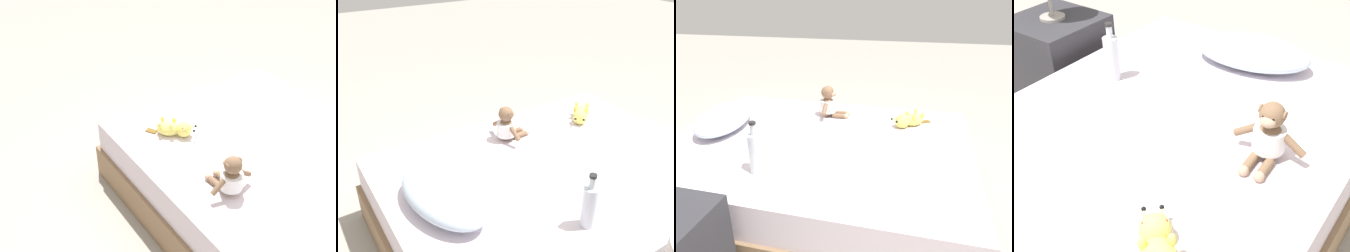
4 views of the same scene
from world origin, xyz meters
TOP-DOWN VIEW (x-y plane):
  - ground_plane at (0.00, 0.00)m, footprint 16.00×16.00m
  - bed at (0.00, 0.00)m, footprint 1.50×1.96m
  - pillow at (0.03, 0.68)m, footprint 0.63×0.40m
  - plush_monkey at (0.43, 0.04)m, footprint 0.29×0.23m
  - plush_yellow_creature at (0.38, -0.55)m, footprint 0.26×0.28m
  - glass_bottle at (-0.45, 0.17)m, footprint 0.07×0.07m
  - nightstand at (-1.04, 0.34)m, footprint 0.47×0.47m

SIDE VIEW (x-z plane):
  - ground_plane at x=0.00m, z-range 0.00..0.00m
  - bed at x=0.00m, z-range 0.00..0.44m
  - nightstand at x=-1.04m, z-range 0.00..0.56m
  - plush_yellow_creature at x=0.38m, z-range 0.44..0.54m
  - pillow at x=0.03m, z-range 0.44..0.59m
  - plush_monkey at x=0.43m, z-range 0.42..0.66m
  - glass_bottle at x=-0.45m, z-range 0.42..0.70m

